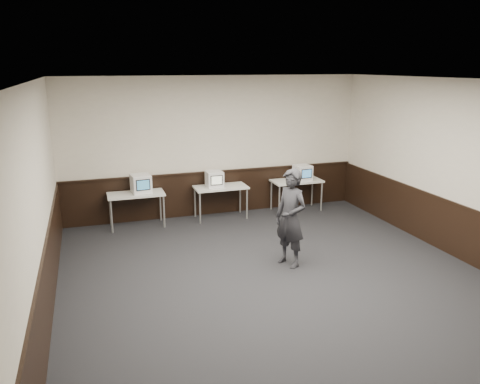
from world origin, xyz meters
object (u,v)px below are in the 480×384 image
Objects in this scene: desk_right at (297,183)px; emac_left at (141,184)px; person at (291,218)px; emac_right at (303,173)px; desk_left at (136,196)px; desk_center at (221,189)px; emac_center at (214,179)px.

desk_right is 2.57× the size of emac_left.
emac_right is at bearing 125.96° from person.
desk_right is 3.26m from person.
desk_right is at bearing 0.00° from desk_left.
emac_left is 0.27× the size of person.
desk_center is at bearing 174.79° from emac_right.
emac_center is at bearing -176.29° from desk_center.
emac_left is 1.18× the size of emac_center.
emac_left is 1.11× the size of emac_right.
desk_right is at bearing 153.63° from emac_right.
desk_center is 2.86× the size of emac_right.
emac_left is at bearing -167.84° from person.
desk_right is 2.06m from emac_center.
desk_left is at bearing 180.00° from desk_right.
emac_right is at bearing -0.87° from emac_center.
emac_center is at bearing 166.34° from person.
emac_center is (1.63, -0.03, -0.02)m from emac_left.
emac_left is (0.12, 0.02, 0.27)m from desk_left.
desk_center is 1.80m from emac_left.
desk_left is 1.77m from emac_center.
person reaches higher than desk_right.
emac_center reaches higher than desk_left.
desk_left is at bearing 175.49° from emac_right.
emac_center is at bearing 175.14° from emac_right.
emac_left reaches higher than desk_left.
desk_left is 3.03× the size of emac_center.
desk_left is 0.70× the size of person.
desk_right is (1.90, 0.00, 0.00)m from desk_center.
emac_right is (2.02, -0.05, 0.26)m from desk_center.
emac_left is at bearing 175.18° from emac_right.
emac_left reaches higher than emac_center.
emac_left is at bearing 179.40° from desk_center.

